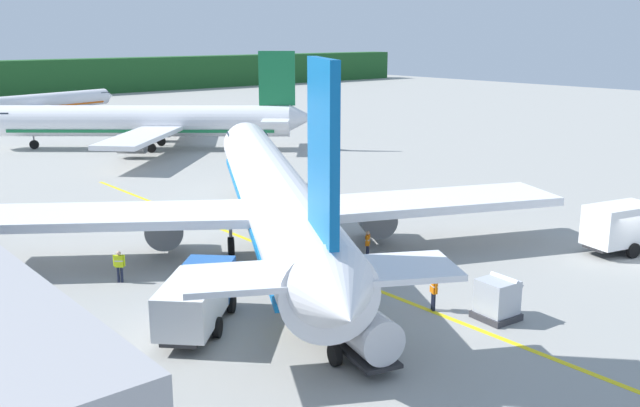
{
  "coord_description": "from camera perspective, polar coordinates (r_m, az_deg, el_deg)",
  "views": [
    {
      "loc": [
        -38.8,
        -17.67,
        12.76
      ],
      "look_at": [
        -14.78,
        11.1,
        3.62
      ],
      "focal_mm": 39.38,
      "sensor_mm": 36.0,
      "label": 1
    }
  ],
  "objects": [
    {
      "name": "ground",
      "position": [
        77.35,
        -9.18,
        3.96
      ],
      "size": [
        240.0,
        320.0,
        0.2
      ],
      "primitive_type": "cube",
      "color": "#999993"
    },
    {
      "name": "airliner_foreground",
      "position": [
        42.01,
        -3.9,
        0.79
      ],
      "size": [
        32.18,
        37.98,
        11.9
      ],
      "color": "white",
      "rests_on": "ground"
    },
    {
      "name": "airliner_mid_apron",
      "position": [
        81.13,
        -13.82,
        6.47
      ],
      "size": [
        30.91,
        27.55,
        10.84
      ],
      "color": "white",
      "rests_on": "ground"
    },
    {
      "name": "airliner_far_taxiway",
      "position": [
        116.93,
        -21.96,
        7.6
      ],
      "size": [
        27.88,
        23.27,
        8.09
      ],
      "color": "white",
      "rests_on": "ground"
    },
    {
      "name": "service_truck_fuel",
      "position": [
        31.61,
        -9.95,
        -7.51
      ],
      "size": [
        5.93,
        5.88,
        2.45
      ],
      "color": "#2659A5",
      "rests_on": "ground"
    },
    {
      "name": "service_truck_baggage",
      "position": [
        29.13,
        2.25,
        -9.26
      ],
      "size": [
        3.47,
        6.27,
        2.4
      ],
      "color": "yellow",
      "rests_on": "ground"
    },
    {
      "name": "service_truck_catering",
      "position": [
        45.66,
        23.81,
        -1.62
      ],
      "size": [
        6.31,
        3.53,
        2.93
      ],
      "color": "silver",
      "rests_on": "ground"
    },
    {
      "name": "cargo_container_near",
      "position": [
        33.26,
        14.22,
        -7.54
      ],
      "size": [
        1.88,
        1.88,
        1.99
      ],
      "color": "#333338",
      "rests_on": "ground"
    },
    {
      "name": "crew_marshaller",
      "position": [
        33.55,
        9.23,
        -6.91
      ],
      "size": [
        0.4,
        0.58,
        1.77
      ],
      "color": "#191E33",
      "rests_on": "ground"
    },
    {
      "name": "crew_loader_left",
      "position": [
        38.22,
        -15.99,
        -4.74
      ],
      "size": [
        0.51,
        0.46,
        1.71
      ],
      "color": "#191E33",
      "rests_on": "ground"
    },
    {
      "name": "crew_loader_right",
      "position": [
        40.61,
        3.9,
        -3.18
      ],
      "size": [
        0.53,
        0.45,
        1.67
      ],
      "color": "#191E33",
      "rests_on": "ground"
    },
    {
      "name": "apron_guide_line",
      "position": [
        39.4,
        -0.15,
        -5.18
      ],
      "size": [
        0.3,
        60.0,
        0.01
      ],
      "primitive_type": "cube",
      "color": "yellow",
      "rests_on": "ground"
    }
  ]
}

